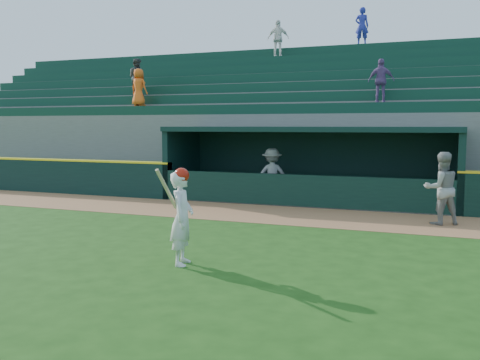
{
  "coord_description": "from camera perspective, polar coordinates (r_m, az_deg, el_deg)",
  "views": [
    {
      "loc": [
        4.29,
        -9.3,
        2.5
      ],
      "look_at": [
        0.0,
        1.6,
        1.3
      ],
      "focal_mm": 40.0,
      "sensor_mm": 36.0,
      "label": 1
    }
  ],
  "objects": [
    {
      "name": "stands",
      "position": [
        22.28,
        10.5,
        5.47
      ],
      "size": [
        34.5,
        6.25,
        7.55
      ],
      "color": "slate",
      "rests_on": "ground"
    },
    {
      "name": "batter_at_plate",
      "position": [
        9.63,
        -6.22,
        -3.85
      ],
      "size": [
        0.56,
        0.82,
        1.77
      ],
      "color": "silver",
      "rests_on": "ground"
    },
    {
      "name": "dugout_player_inside",
      "position": [
        17.58,
        3.43,
        0.54
      ],
      "size": [
        1.3,
        1.05,
        1.76
      ],
      "primitive_type": "imported",
      "rotation": [
        0.0,
        0.0,
        3.55
      ],
      "color": "#9F9F9A",
      "rests_on": "ground"
    },
    {
      "name": "dugout_player_front",
      "position": [
        14.37,
        20.68,
        -0.84
      ],
      "size": [
        1.11,
        1.02,
        1.84
      ],
      "primitive_type": "imported",
      "rotation": [
        0.0,
        0.0,
        3.59
      ],
      "color": "gray",
      "rests_on": "ground"
    },
    {
      "name": "warning_track",
      "position": [
        15.04,
        4.62,
        -3.72
      ],
      "size": [
        40.0,
        3.0,
        0.01
      ],
      "primitive_type": "cube",
      "color": "#98643D",
      "rests_on": "ground"
    },
    {
      "name": "dugout",
      "position": [
        17.87,
        7.56,
        2.13
      ],
      "size": [
        9.4,
        2.8,
        2.46
      ],
      "color": "slate",
      "rests_on": "ground"
    },
    {
      "name": "ground",
      "position": [
        10.54,
        -3.22,
        -7.87
      ],
      "size": [
        120.0,
        120.0,
        0.0
      ],
      "primitive_type": "plane",
      "color": "#1D4511",
      "rests_on": "ground"
    }
  ]
}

